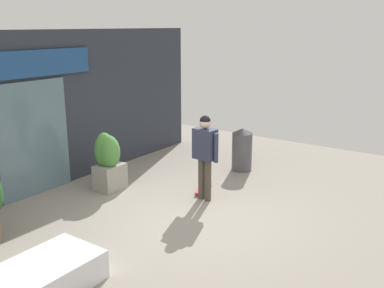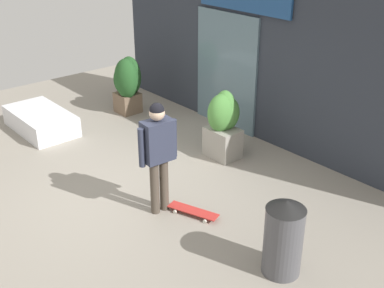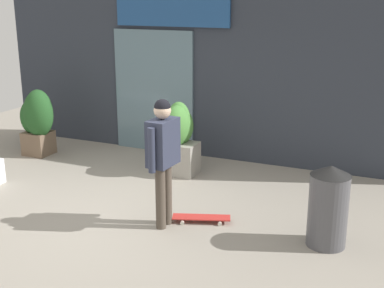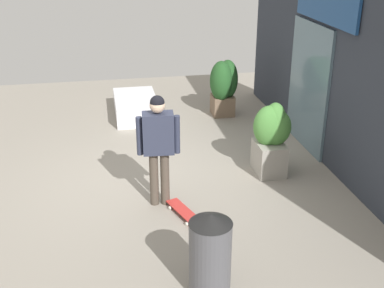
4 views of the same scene
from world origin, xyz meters
name	(u,v)px [view 2 (image 2 of 4)]	position (x,y,z in m)	size (l,w,h in m)	color
ground_plane	(124,191)	(0.00, 0.00, 0.00)	(12.00, 12.00, 0.00)	gray
building_facade	(265,55)	(-0.03, 3.20, 1.62)	(8.13, 0.31, 3.25)	#2D333D
skateboarder	(158,147)	(0.81, 0.10, 1.04)	(0.29, 0.62, 1.69)	#4C4238
skateboard	(193,211)	(1.21, 0.39, 0.06)	(0.79, 0.44, 0.08)	red
planter_box_left	(127,81)	(-2.75, 1.96, 0.70)	(0.71, 0.63, 1.23)	brown
planter_box_right	(224,121)	(0.12, 2.05, 0.68)	(0.59, 0.63, 1.22)	gray
trash_bin	(283,237)	(2.84, 0.40, 0.51)	(0.48, 0.48, 1.01)	#4C4C51
snow_ledge	(41,121)	(-3.07, 0.07, 0.20)	(1.64, 0.90, 0.40)	white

